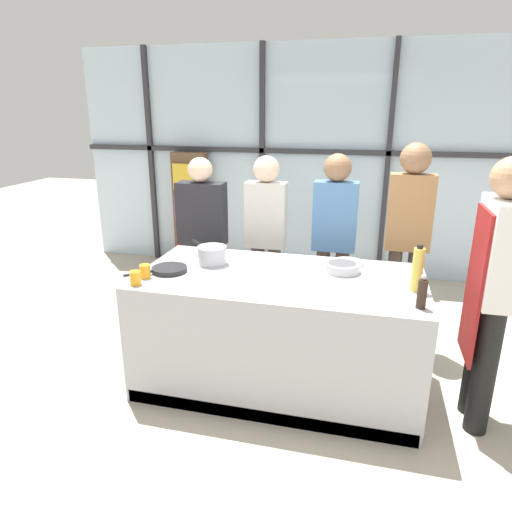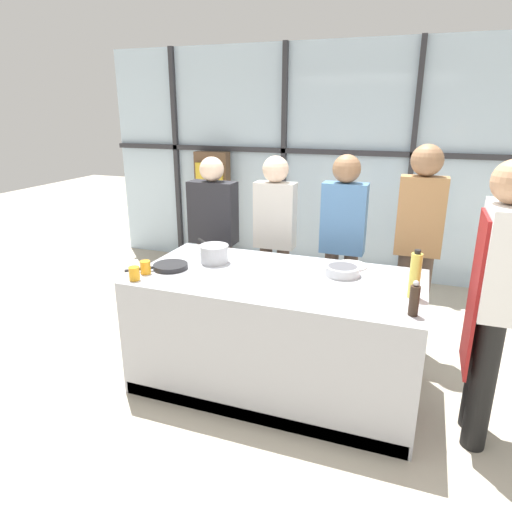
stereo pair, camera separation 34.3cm
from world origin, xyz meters
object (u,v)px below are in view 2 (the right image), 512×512
object	(u,v)px
spectator_center_left	(275,232)
white_plate	(350,266)
spectator_far_left	(214,232)
saucepan	(214,253)
spectator_center_right	(343,236)
frying_pan	(169,266)
mixing_bowl	(342,270)
juice_glass_far	(145,267)
spectator_far_right	(419,234)
juice_glass_near	(134,274)
pepper_grinder	(414,300)
chef	(494,291)
oil_bottle	(415,275)

from	to	relation	value
spectator_center_left	white_plate	xyz separation A→B (m)	(0.77, -0.48, -0.07)
spectator_far_left	saucepan	world-z (taller)	spectator_far_left
spectator_center_right	frying_pan	xyz separation A→B (m)	(-1.13, -1.01, -0.08)
mixing_bowl	juice_glass_far	distance (m)	1.44
spectator_center_left	frying_pan	size ratio (longest dim) A/B	4.28
spectator_center_left	spectator_far_right	world-z (taller)	spectator_far_right
juice_glass_near	spectator_center_right	bearing A→B (deg)	46.37
spectator_far_left	pepper_grinder	bearing A→B (deg)	146.75
juice_glass_near	juice_glass_far	world-z (taller)	same
saucepan	pepper_grinder	distance (m)	1.58
spectator_far_left	white_plate	world-z (taller)	spectator_far_left
chef	pepper_grinder	size ratio (longest dim) A/B	8.20
frying_pan	pepper_grinder	bearing A→B (deg)	-7.04
saucepan	pepper_grinder	bearing A→B (deg)	-17.45
white_plate	oil_bottle	world-z (taller)	oil_bottle
spectator_far_left	chef	bearing A→B (deg)	156.37
spectator_far_right	juice_glass_far	bearing A→B (deg)	31.99
white_plate	pepper_grinder	world-z (taller)	pepper_grinder
spectator_far_right	frying_pan	size ratio (longest dim) A/B	4.62
chef	mixing_bowl	bearing A→B (deg)	71.44
juice_glass_near	pepper_grinder	bearing A→B (deg)	2.33
juice_glass_far	oil_bottle	bearing A→B (deg)	6.57
frying_pan	spectator_far_left	bearing A→B (deg)	96.01
spectator_center_left	mixing_bowl	distance (m)	1.01
frying_pan	saucepan	bearing A→B (deg)	45.30
spectator_far_left	juice_glass_far	world-z (taller)	spectator_far_left
oil_bottle	mixing_bowl	bearing A→B (deg)	152.92
chef	spectator_far_left	size ratio (longest dim) A/B	1.10
juice_glass_near	mixing_bowl	bearing A→B (deg)	24.11
spectator_far_left	spectator_far_right	size ratio (longest dim) A/B	0.91
spectator_center_right	spectator_far_right	size ratio (longest dim) A/B	0.94
white_plate	juice_glass_near	distance (m)	1.61
spectator_center_left	saucepan	distance (m)	0.79
juice_glass_near	juice_glass_far	distance (m)	0.14
saucepan	spectator_center_right	bearing A→B (deg)	40.56
mixing_bowl	oil_bottle	world-z (taller)	oil_bottle
chef	saucepan	distance (m)	1.97
chef	spectator_center_left	distance (m)	1.97
mixing_bowl	pepper_grinder	xyz separation A→B (m)	(0.51, -0.53, 0.06)
saucepan	white_plate	distance (m)	1.06
spectator_far_right	saucepan	bearing A→B (deg)	26.65
pepper_grinder	frying_pan	bearing A→B (deg)	172.96
spectator_far_right	pepper_grinder	bearing A→B (deg)	90.61
saucepan	juice_glass_near	distance (m)	0.66
oil_bottle	juice_glass_far	bearing A→B (deg)	-173.43
chef	saucepan	xyz separation A→B (m)	(-1.95, 0.26, -0.06)
spectator_far_left	juice_glass_near	bearing A→B (deg)	89.86
spectator_far_right	frying_pan	bearing A→B (deg)	29.93
spectator_center_right	spectator_far_left	bearing A→B (deg)	0.00
spectator_far_left	spectator_center_right	world-z (taller)	spectator_center_right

